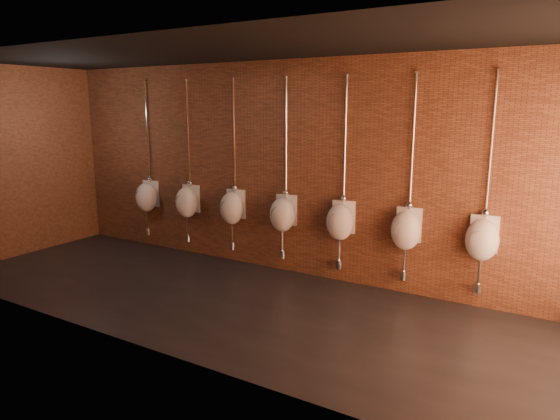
{
  "coord_description": "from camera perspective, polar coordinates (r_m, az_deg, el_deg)",
  "views": [
    {
      "loc": [
        3.87,
        -4.99,
        2.53
      ],
      "look_at": [
        0.36,
        0.9,
        1.1
      ],
      "focal_mm": 32.0,
      "sensor_mm": 36.0,
      "label": 1
    }
  ],
  "objects": [
    {
      "name": "urinal_5",
      "position": [
        6.8,
        14.21,
        -2.14
      ],
      "size": [
        0.44,
        0.39,
        2.72
      ],
      "color": "white",
      "rests_on": "ground"
    },
    {
      "name": "ground",
      "position": [
        6.8,
        -6.59,
        -10.13
      ],
      "size": [
        8.5,
        8.5,
        0.0
      ],
      "primitive_type": "plane",
      "color": "black",
      "rests_on": "ground"
    },
    {
      "name": "room_shell",
      "position": [
        6.34,
        -7.02,
        7.0
      ],
      "size": [
        8.54,
        3.04,
        3.22
      ],
      "color": "black",
      "rests_on": "ground"
    },
    {
      "name": "urinal_1",
      "position": [
        8.64,
        -10.59,
        0.95
      ],
      "size": [
        0.44,
        0.39,
        2.72
      ],
      "color": "white",
      "rests_on": "ground"
    },
    {
      "name": "urinal_0",
      "position": [
        9.28,
        -14.99,
        1.5
      ],
      "size": [
        0.44,
        0.39,
        2.72
      ],
      "color": "white",
      "rests_on": "ground"
    },
    {
      "name": "urinal_6",
      "position": [
        6.61,
        22.1,
        -3.06
      ],
      "size": [
        0.44,
        0.39,
        2.72
      ],
      "color": "white",
      "rests_on": "ground"
    },
    {
      "name": "urinal_3",
      "position": [
        7.54,
        0.31,
        -0.42
      ],
      "size": [
        0.44,
        0.39,
        2.72
      ],
      "color": "white",
      "rests_on": "ground"
    },
    {
      "name": "urinal_2",
      "position": [
        8.05,
        -5.51,
        0.31
      ],
      "size": [
        0.44,
        0.39,
        2.72
      ],
      "color": "white",
      "rests_on": "ground"
    },
    {
      "name": "urinal_4",
      "position": [
        7.12,
        6.9,
        -1.24
      ],
      "size": [
        0.44,
        0.39,
        2.72
      ],
      "color": "white",
      "rests_on": "ground"
    }
  ]
}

